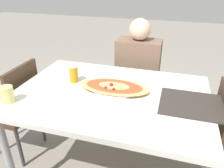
# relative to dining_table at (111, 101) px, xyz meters

# --- Properties ---
(dining_table) EXTENTS (1.34, 0.93, 0.78)m
(dining_table) POSITION_rel_dining_table_xyz_m (0.00, 0.00, 0.00)
(dining_table) COLOR silver
(dining_table) RESTS_ON ground_plane
(chair_far_seated) EXTENTS (0.40, 0.40, 0.88)m
(chair_far_seated) POSITION_rel_dining_table_xyz_m (0.07, 0.80, -0.22)
(chair_far_seated) COLOR #3F2D1E
(chair_far_seated) RESTS_ON ground_plane
(chair_side_left) EXTENTS (0.40, 0.40, 0.88)m
(chair_side_left) POSITION_rel_dining_table_xyz_m (-0.86, 0.02, -0.22)
(chair_side_left) COLOR #3F2D1E
(chair_side_left) RESTS_ON ground_plane
(person_seated) EXTENTS (0.42, 0.25, 1.17)m
(person_seated) POSITION_rel_dining_table_xyz_m (0.07, 0.69, -0.02)
(person_seated) COLOR #2D2D38
(person_seated) RESTS_ON ground_plane
(pizza_main) EXTENTS (0.50, 0.30, 0.05)m
(pizza_main) POSITION_rel_dining_table_xyz_m (0.01, 0.05, 0.09)
(pizza_main) COLOR white
(pizza_main) RESTS_ON dining_table
(soda_can) EXTENTS (0.07, 0.07, 0.12)m
(soda_can) POSITION_rel_dining_table_xyz_m (-0.32, 0.08, 0.13)
(soda_can) COLOR orange
(soda_can) RESTS_ON dining_table
(drink_glass) EXTENTS (0.08, 0.08, 0.11)m
(drink_glass) POSITION_rel_dining_table_xyz_m (-0.59, -0.31, 0.13)
(drink_glass) COLOR #E0DB7F
(drink_glass) RESTS_ON dining_table
(serving_tray) EXTENTS (0.39, 0.33, 0.01)m
(serving_tray) POSITION_rel_dining_table_xyz_m (0.53, -0.01, 0.08)
(serving_tray) COLOR #332D28
(serving_tray) RESTS_ON dining_table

